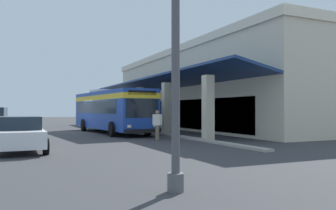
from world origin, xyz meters
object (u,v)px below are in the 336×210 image
(transit_bus, at_px, (111,109))
(potted_palm, at_px, (124,120))
(lot_light_pole, at_px, (176,17))
(parked_sedan_white, at_px, (20,134))
(pedestrian, at_px, (157,123))

(transit_bus, distance_m, potted_palm, 12.52)
(transit_bus, height_order, lot_light_pole, lot_light_pole)
(transit_bus, bearing_deg, parked_sedan_white, -33.39)
(transit_bus, xyz_separation_m, lot_light_pole, (18.97, -3.58, 1.90))
(pedestrian, distance_m, lot_light_pole, 12.98)
(pedestrian, distance_m, potted_palm, 19.06)
(pedestrian, bearing_deg, potted_palm, 169.07)
(parked_sedan_white, height_order, lot_light_pole, lot_light_pole)
(parked_sedan_white, xyz_separation_m, lot_light_pole, (9.10, 2.92, 3.00))
(transit_bus, distance_m, pedestrian, 7.20)
(parked_sedan_white, xyz_separation_m, pedestrian, (-2.78, 7.38, 0.22))
(transit_bus, bearing_deg, pedestrian, 7.06)
(parked_sedan_white, height_order, potted_palm, potted_palm)
(pedestrian, height_order, lot_light_pole, lot_light_pole)
(lot_light_pole, bearing_deg, potted_palm, 165.22)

